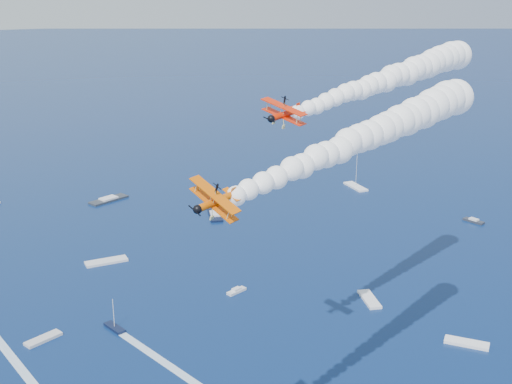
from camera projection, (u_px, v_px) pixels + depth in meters
name	position (u px, v px, depth m)	size (l,w,h in m)	color
biplane_lead	(285.00, 114.00, 109.67)	(7.58, 8.50, 5.12)	red
biplane_trail	(216.00, 202.00, 78.63)	(6.54, 7.34, 4.42)	#DE5A04
smoke_trail_lead	(388.00, 79.00, 130.08)	(55.83, 29.15, 10.88)	white
smoke_trail_trail	(364.00, 137.00, 99.18)	(55.65, 29.53, 10.88)	white
spectator_boats	(133.00, 261.00, 199.96)	(224.04, 169.72, 0.70)	black
boat_wakes	(19.00, 303.00, 175.04)	(72.59, 140.24, 0.04)	white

